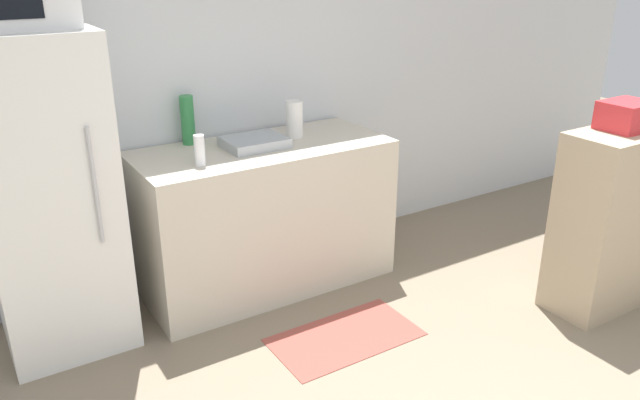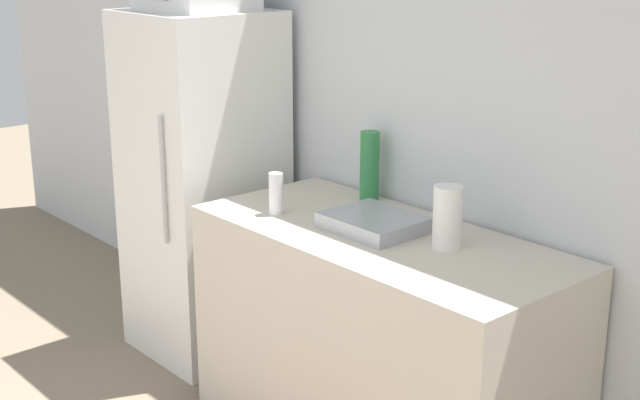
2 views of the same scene
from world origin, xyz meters
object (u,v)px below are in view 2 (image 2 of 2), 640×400
at_px(refrigerator, 203,186).
at_px(bottle_short, 276,194).
at_px(bottle_tall, 370,166).
at_px(paper_towel_roll, 447,217).

height_order(refrigerator, bottle_short, refrigerator).
bearing_deg(refrigerator, bottle_tall, 17.11).
relative_size(bottle_tall, bottle_short, 1.72).
xyz_separation_m(refrigerator, paper_towel_roll, (1.50, 0.06, 0.20)).
distance_m(bottle_tall, paper_towel_roll, 0.66).
bearing_deg(bottle_tall, bottle_short, -103.26).
distance_m(refrigerator, paper_towel_roll, 1.52).
bearing_deg(bottle_short, paper_towel_roll, 16.66).
distance_m(refrigerator, bottle_short, 0.81).
height_order(bottle_tall, paper_towel_roll, bottle_tall).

